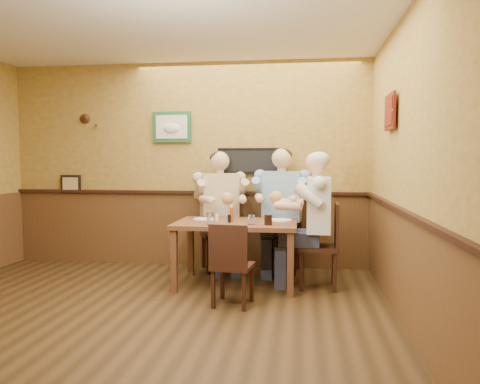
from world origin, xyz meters
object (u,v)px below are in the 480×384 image
object	(u,v)px
diner_white_elder	(318,227)
cola_tumbler	(268,220)
salt_shaker	(217,218)
dining_table	(236,229)
chair_back_left	(220,233)
pepper_shaker	(229,219)
chair_near_side	(233,264)
chair_right_end	(318,245)
water_glass_mid	(251,220)
chair_back_right	(282,233)
diner_tan_shirt	(220,217)
diner_blue_polo	(282,217)
water_glass_left	(211,218)
hot_sauce_bottle	(232,214)

from	to	relation	value
diner_white_elder	cola_tumbler	size ratio (longest dim) A/B	12.16
salt_shaker	dining_table	bearing A→B (deg)	0.37
chair_back_left	pepper_shaker	bearing A→B (deg)	-94.44
chair_back_left	chair_near_side	distance (m)	1.54
salt_shaker	chair_right_end	bearing A→B (deg)	1.31
chair_near_side	pepper_shaker	distance (m)	0.77
water_glass_mid	chair_back_right	bearing A→B (deg)	73.26
diner_tan_shirt	chair_back_left	bearing A→B (deg)	0.00
chair_back_right	diner_blue_polo	size ratio (longest dim) A/B	0.70
cola_tumbler	chair_back_left	bearing A→B (deg)	126.84
salt_shaker	water_glass_left	bearing A→B (deg)	-94.34
chair_back_right	pepper_shaker	bearing A→B (deg)	-117.94
water_glass_mid	pepper_shaker	bearing A→B (deg)	154.00
diner_blue_polo	salt_shaker	bearing A→B (deg)	-128.30
diner_blue_polo	pepper_shaker	size ratio (longest dim) A/B	15.73
water_glass_left	salt_shaker	xyz separation A→B (m)	(0.02, 0.27, -0.02)
water_glass_left	chair_right_end	bearing A→B (deg)	13.99
chair_back_right	cola_tumbler	size ratio (longest dim) A/B	8.83
chair_back_left	diner_tan_shirt	size ratio (longest dim) A/B	0.70
dining_table	water_glass_mid	xyz separation A→B (m)	(0.20, -0.23, 0.15)
chair_back_right	pepper_shaker	distance (m)	1.05
dining_table	hot_sauce_bottle	world-z (taller)	hot_sauce_bottle
chair_right_end	diner_white_elder	world-z (taller)	diner_white_elder
chair_back_right	chair_right_end	xyz separation A→B (m)	(0.45, -0.72, -0.02)
chair_back_left	water_glass_left	bearing A→B (deg)	-107.47
chair_right_end	cola_tumbler	xyz separation A→B (m)	(-0.56, -0.25, 0.32)
cola_tumbler	pepper_shaker	size ratio (longest dim) A/B	1.25
dining_table	salt_shaker	bearing A→B (deg)	-179.63
dining_table	diner_white_elder	bearing A→B (deg)	1.54
diner_white_elder	dining_table	bearing A→B (deg)	-87.10
diner_white_elder	salt_shaker	xyz separation A→B (m)	(-1.17, -0.03, 0.09)
diner_blue_polo	diner_white_elder	world-z (taller)	diner_blue_polo
chair_back_right	salt_shaker	distance (m)	1.08
diner_white_elder	pepper_shaker	xyz separation A→B (m)	(-1.01, -0.12, 0.10)
water_glass_mid	chair_right_end	bearing A→B (deg)	18.83
dining_table	diner_blue_polo	bearing A→B (deg)	56.40
dining_table	chair_back_left	bearing A→B (deg)	114.29
cola_tumbler	salt_shaker	size ratio (longest dim) A/B	1.31
dining_table	cola_tumbler	size ratio (longest dim) A/B	12.16
pepper_shaker	salt_shaker	bearing A→B (deg)	149.70
chair_back_right	water_glass_left	xyz separation A→B (m)	(-0.74, -1.02, 0.31)
chair_near_side	dining_table	bearing A→B (deg)	-77.53
chair_near_side	diner_blue_polo	bearing A→B (deg)	-98.75
dining_table	hot_sauce_bottle	distance (m)	0.19
diner_blue_polo	pepper_shaker	bearing A→B (deg)	-117.94
water_glass_left	hot_sauce_bottle	size ratio (longest dim) A/B	0.72
diner_blue_polo	chair_near_side	bearing A→B (deg)	-99.98
dining_table	diner_white_elder	distance (m)	0.95
dining_table	water_glass_mid	world-z (taller)	water_glass_mid
hot_sauce_bottle	pepper_shaker	distance (m)	0.11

